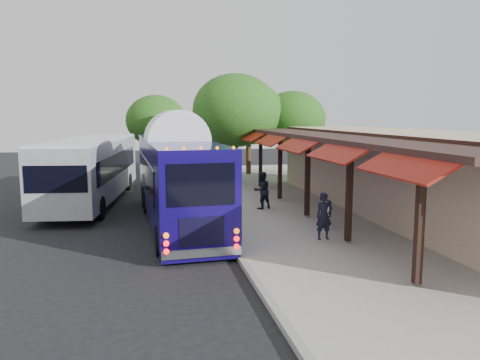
{
  "coord_description": "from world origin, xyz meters",
  "views": [
    {
      "loc": [
        -2.6,
        -13.9,
        4.29
      ],
      "look_at": [
        0.93,
        3.74,
        1.8
      ],
      "focal_mm": 35.0,
      "sensor_mm": 36.0,
      "label": 1
    }
  ],
  "objects": [
    {
      "name": "ground",
      "position": [
        0.0,
        0.0,
        0.0
      ],
      "size": [
        90.0,
        90.0,
        0.0
      ],
      "primitive_type": "plane",
      "color": "black",
      "rests_on": "ground"
    },
    {
      "name": "sidewalk",
      "position": [
        5.0,
        4.0,
        0.07
      ],
      "size": [
        10.0,
        40.0,
        0.15
      ],
      "primitive_type": "cube",
      "color": "#9E9B93",
      "rests_on": "ground"
    },
    {
      "name": "curb",
      "position": [
        0.05,
        4.0,
        0.07
      ],
      "size": [
        0.2,
        40.0,
        0.16
      ],
      "primitive_type": "cube",
      "color": "gray",
      "rests_on": "ground"
    },
    {
      "name": "station_shelter",
      "position": [
        8.38,
        4.0,
        1.85
      ],
      "size": [
        8.15,
        20.0,
        3.6
      ],
      "color": "tan",
      "rests_on": "ground"
    },
    {
      "name": "coach_bus",
      "position": [
        -1.45,
        4.56,
        1.92
      ],
      "size": [
        3.02,
        11.3,
        3.58
      ],
      "rotation": [
        0.0,
        0.0,
        0.06
      ],
      "color": "#120759",
      "rests_on": "ground"
    },
    {
      "name": "city_bus",
      "position": [
        -5.26,
        10.08,
        1.75
      ],
      "size": [
        3.9,
        12.0,
        3.17
      ],
      "rotation": [
        0.0,
        0.0,
        -0.11
      ],
      "color": "gray",
      "rests_on": "ground"
    },
    {
      "name": "ped_a",
      "position": [
        3.17,
        0.58,
        0.94
      ],
      "size": [
        0.59,
        0.4,
        1.59
      ],
      "primitive_type": "imported",
      "rotation": [
        0.0,
        0.0,
        0.04
      ],
      "color": "black",
      "rests_on": "sidewalk"
    },
    {
      "name": "ped_b",
      "position": [
        2.39,
        6.04,
        0.98
      ],
      "size": [
        0.97,
        0.86,
        1.66
      ],
      "primitive_type": "imported",
      "rotation": [
        0.0,
        0.0,
        3.47
      ],
      "color": "black",
      "rests_on": "sidewalk"
    },
    {
      "name": "ped_c",
      "position": [
        1.19,
        10.58,
        1.0
      ],
      "size": [
        1.05,
        0.9,
        1.7
      ],
      "primitive_type": "imported",
      "rotation": [
        0.0,
        0.0,
        3.74
      ],
      "color": "black",
      "rests_on": "sidewalk"
    },
    {
      "name": "ped_d",
      "position": [
        2.35,
        13.8,
        1.02
      ],
      "size": [
        1.18,
        0.75,
        1.74
      ],
      "primitive_type": "imported",
      "rotation": [
        0.0,
        0.0,
        3.04
      ],
      "color": "black",
      "rests_on": "sidewalk"
    },
    {
      "name": "sign_board",
      "position": [
        3.77,
        1.93,
        0.89
      ],
      "size": [
        0.22,
        0.48,
        1.09
      ],
      "rotation": [
        0.0,
        0.0,
        0.37
      ],
      "color": "black",
      "rests_on": "sidewalk"
    },
    {
      "name": "tree_left",
      "position": [
        2.9,
        15.07,
        4.59
      ],
      "size": [
        5.38,
        5.38,
        6.88
      ],
      "color": "#382314",
      "rests_on": "ground"
    },
    {
      "name": "tree_mid",
      "position": [
        4.52,
        18.6,
        4.42
      ],
      "size": [
        5.18,
        5.18,
        6.63
      ],
      "color": "#382314",
      "rests_on": "ground"
    },
    {
      "name": "tree_right",
      "position": [
        7.74,
        18.49,
        4.02
      ],
      "size": [
        4.71,
        4.71,
        6.03
      ],
      "color": "#382314",
      "rests_on": "ground"
    },
    {
      "name": "tree_far",
      "position": [
        -1.84,
        22.67,
        3.89
      ],
      "size": [
        4.56,
        4.56,
        5.84
      ],
      "color": "#382314",
      "rests_on": "ground"
    }
  ]
}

